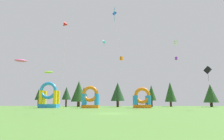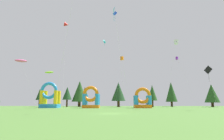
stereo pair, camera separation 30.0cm
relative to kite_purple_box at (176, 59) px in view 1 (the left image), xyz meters
The scene contains 22 objects.
ground_plane 32.16m from the kite_purple_box, 126.45° to the right, with size 120.00×120.00×0.00m, color #548438.
kite_purple_box is the anchor object (origin of this frame).
kite_black_diamond 12.30m from the kite_purple_box, 73.11° to the right, with size 1.19×4.27×9.03m.
kite_white_box 4.79m from the kite_purple_box, 107.06° to the right, with size 2.45×7.28×17.77m.
kite_blue_diamond 20.82m from the kite_purple_box, behind, with size 2.87×7.64×26.49m.
kite_orange_box 16.31m from the kite_purple_box, 156.02° to the left, with size 2.80×4.05×15.59m.
kite_cyan_diamond 27.38m from the kite_purple_box, 128.50° to the right, with size 3.16×4.11×17.64m.
kite_teal_diamond 20.76m from the kite_purple_box, behind, with size 6.87×1.71×19.51m.
kite_pink_parafoil 38.61m from the kite_purple_box, 154.82° to the right, with size 3.75×4.14×9.84m.
kite_red_delta 31.61m from the kite_purple_box, behind, with size 2.98×9.43×23.39m.
kite_lime_parafoil 33.74m from the kite_purple_box, 169.96° to the right, with size 4.57×0.93×9.26m.
inflatable_red_slide 38.26m from the kite_purple_box, behind, with size 5.28×4.12×7.56m.
inflatable_blue_arch 26.61m from the kite_purple_box, behind, with size 4.72×4.06×6.22m.
inflatable_yellow_castle 15.26m from the kite_purple_box, 152.38° to the left, with size 4.86×4.12×5.85m.
tree_row_1 49.79m from the kite_purple_box, 156.62° to the left, with size 2.61×2.61×6.58m.
tree_row_2 39.84m from the kite_purple_box, 152.21° to the left, with size 3.32×3.32×7.14m.
tree_row_3 37.31m from the kite_purple_box, 146.23° to the left, with size 5.60×5.60×9.54m.
tree_row_4 36.83m from the kite_purple_box, 143.07° to the left, with size 3.73×3.73×7.31m.
tree_row_5 24.66m from the kite_purple_box, 133.03° to the left, with size 4.94×4.94×8.61m.
tree_row_6 20.94m from the kite_purple_box, 101.02° to the left, with size 3.44×3.44×7.82m.
tree_row_7 23.62m from the kite_purple_box, 79.61° to the left, with size 4.30×4.30×9.24m.
tree_row_8 27.06m from the kite_purple_box, 46.94° to the left, with size 5.13×5.13×8.09m.
Camera 1 is at (0.64, -29.03, 1.60)m, focal length 31.39 mm.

